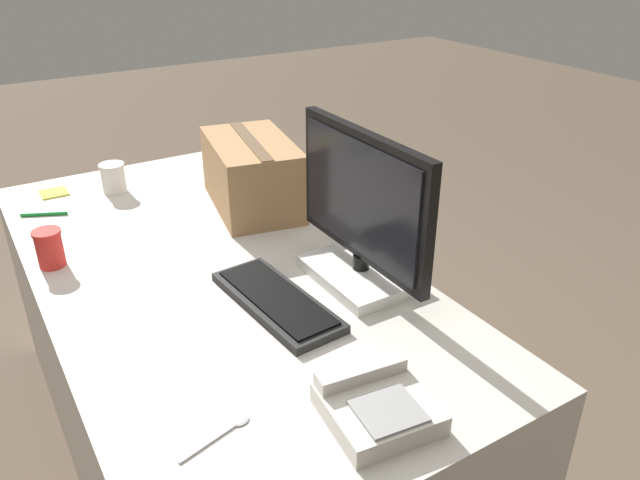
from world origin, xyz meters
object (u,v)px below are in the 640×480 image
paper_cup_left (113,178)px  sticky_note_pad (54,193)px  spoon (226,431)px  desk_phone (376,404)px  keyboard (276,301)px  cardboard_box (252,174)px  pen_marker (44,214)px  monitor (362,219)px  paper_cup_right (50,248)px

paper_cup_left → sticky_note_pad: 0.22m
paper_cup_left → spoon: bearing=-6.3°
paper_cup_left → spoon: (1.27, -0.14, -0.05)m
desk_phone → sticky_note_pad: desk_phone is taller
sticky_note_pad → spoon: bearing=2.0°
keyboard → paper_cup_left: (-0.94, -0.14, 0.04)m
desk_phone → paper_cup_left: size_ratio=2.11×
spoon → cardboard_box: cardboard_box is taller
paper_cup_left → sticky_note_pad: (-0.10, -0.19, -0.05)m
desk_phone → pen_marker: (-1.31, -0.38, -0.02)m
keyboard → pen_marker: 0.95m
monitor → cardboard_box: monitor is taller
spoon → cardboard_box: size_ratio=0.35×
desk_phone → keyboard: bearing=-175.7°
keyboard → sticky_note_pad: keyboard is taller
cardboard_box → keyboard: bearing=-20.9°
monitor → desk_phone: (0.44, -0.27, -0.15)m
sticky_note_pad → paper_cup_left: bearing=62.6°
desk_phone → spoon: bearing=-106.3°
paper_cup_left → paper_cup_right: (0.44, -0.29, 0.00)m
desk_phone → paper_cup_right: bearing=-149.6°
spoon → sticky_note_pad: (-1.37, -0.05, 0.00)m
monitor → paper_cup_right: monitor is taller
sticky_note_pad → keyboard: bearing=17.7°
keyboard → spoon: size_ratio=2.58×
monitor → cardboard_box: 0.59m
paper_cup_left → desk_phone: bearing=5.1°
keyboard → paper_cup_left: 0.95m
paper_cup_left → pen_marker: 0.27m
sticky_note_pad → pen_marker: bearing=-19.9°
cardboard_box → sticky_note_pad: cardboard_box is taller
keyboard → paper_cup_left: paper_cup_left is taller
monitor → pen_marker: 1.09m
keyboard → desk_phone: 0.45m
desk_phone → pen_marker: size_ratio=1.59×
desk_phone → pen_marker: bearing=-157.2°
paper_cup_right → paper_cup_left: bearing=146.2°
sticky_note_pad → monitor: bearing=29.2°
monitor → sticky_note_pad: bearing=-150.8°
desk_phone → paper_cup_right: size_ratio=2.05×
desk_phone → paper_cup_left: 1.39m
monitor → sticky_note_pad: size_ratio=5.77×
monitor → keyboard: size_ratio=1.25×
monitor → spoon: monitor is taller
desk_phone → sticky_note_pad: bearing=-161.4°
paper_cup_right → cardboard_box: cardboard_box is taller
cardboard_box → paper_cup_right: bearing=-83.5°
keyboard → desk_phone: size_ratio=1.88×
pen_marker → paper_cup_right: bearing=-71.7°
paper_cup_right → cardboard_box: (-0.08, 0.66, 0.06)m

